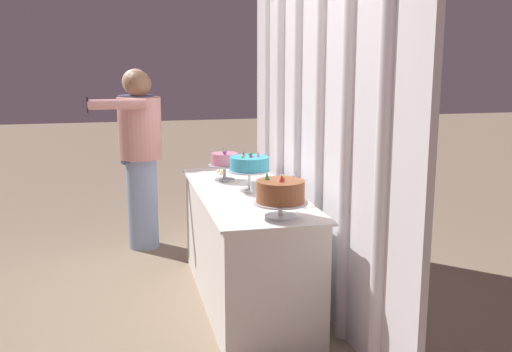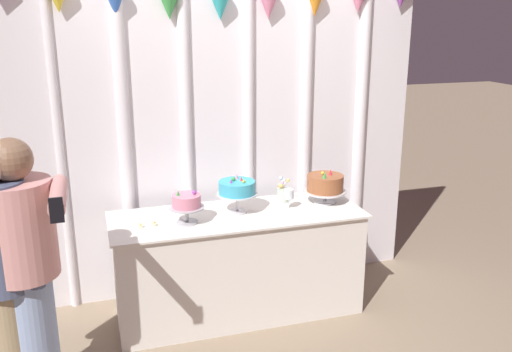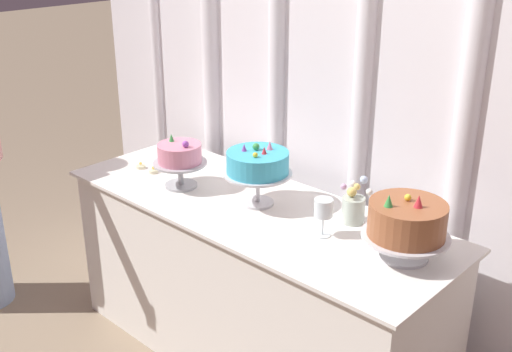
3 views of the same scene
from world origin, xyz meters
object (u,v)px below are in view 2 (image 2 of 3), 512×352
(flower_vase, at_px, (283,193))
(cake_display_rightmost, at_px, (325,184))
(cake_display_leftmost, at_px, (187,203))
(cake_display_center, at_px, (237,189))
(guest_girl_blue_dress, at_px, (24,268))
(tealight_far_left, at_px, (140,226))
(tealight_near_left, at_px, (154,224))
(guest_man_pink_jacket, at_px, (4,267))
(cake_table, at_px, (238,263))
(wine_glass, at_px, (289,195))

(flower_vase, bearing_deg, cake_display_rightmost, -20.56)
(cake_display_leftmost, distance_m, cake_display_center, 0.40)
(cake_display_center, xyz_separation_m, flower_vase, (0.40, 0.14, -0.11))
(guest_girl_blue_dress, bearing_deg, tealight_far_left, 40.93)
(tealight_near_left, distance_m, guest_man_pink_jacket, 1.06)
(cake_display_leftmost, relative_size, guest_girl_blue_dress, 0.16)
(cake_table, height_order, flower_vase, flower_vase)
(cake_display_center, relative_size, tealight_far_left, 6.25)
(cake_display_leftmost, xyz_separation_m, wine_glass, (0.77, 0.06, -0.03))
(cake_display_center, xyz_separation_m, tealight_near_left, (-0.61, -0.09, -0.17))
(wine_glass, distance_m, tealight_far_left, 1.09)
(cake_table, bearing_deg, cake_display_leftmost, -168.93)
(cake_table, distance_m, cake_display_rightmost, 0.89)
(cake_display_leftmost, distance_m, tealight_near_left, 0.26)
(cake_display_leftmost, relative_size, cake_display_rightmost, 0.77)
(cake_table, xyz_separation_m, cake_display_rightmost, (0.71, 0.05, 0.53))
(cake_display_rightmost, relative_size, flower_vase, 1.69)
(cake_display_leftmost, distance_m, guest_man_pink_jacket, 1.24)
(guest_girl_blue_dress, bearing_deg, cake_display_center, 26.12)
(cake_display_rightmost, distance_m, tealight_far_left, 1.42)
(cake_table, bearing_deg, tealight_far_left, -174.90)
(cake_display_center, relative_size, tealight_near_left, 6.52)
(guest_girl_blue_dress, bearing_deg, cake_table, 25.26)
(tealight_far_left, height_order, guest_girl_blue_dress, guest_girl_blue_dress)
(tealight_near_left, bearing_deg, tealight_far_left, -177.15)
(wine_glass, relative_size, tealight_far_left, 3.27)
(guest_girl_blue_dress, bearing_deg, wine_glass, 19.84)
(guest_man_pink_jacket, bearing_deg, guest_girl_blue_dress, 9.03)
(tealight_near_left, height_order, guest_man_pink_jacket, guest_man_pink_jacket)
(tealight_near_left, bearing_deg, guest_man_pink_jacket, -145.05)
(wine_glass, xyz_separation_m, flower_vase, (0.02, 0.18, -0.04))
(tealight_far_left, relative_size, guest_girl_blue_dress, 0.03)
(guest_girl_blue_dress, bearing_deg, guest_man_pink_jacket, -170.97)
(cake_display_center, xyz_separation_m, cake_display_rightmost, (0.70, 0.03, -0.04))
(tealight_near_left, bearing_deg, cake_display_rightmost, 4.84)
(cake_table, height_order, tealight_far_left, tealight_far_left)
(wine_glass, xyz_separation_m, guest_man_pink_jacket, (-1.86, -0.65, -0.02))
(cake_display_leftmost, xyz_separation_m, tealight_near_left, (-0.22, 0.02, -0.14))
(cake_table, distance_m, guest_girl_blue_dress, 1.59)
(tealight_near_left, bearing_deg, cake_display_center, 8.00)
(cake_display_rightmost, bearing_deg, guest_girl_blue_dress, -161.37)
(cake_display_rightmost, height_order, flower_vase, cake_display_rightmost)
(cake_display_rightmost, xyz_separation_m, guest_girl_blue_dress, (-2.08, -0.70, -0.08))
(flower_vase, relative_size, guest_girl_blue_dress, 0.12)
(cake_display_leftmost, xyz_separation_m, guest_man_pink_jacket, (-1.09, -0.59, -0.05))
(cake_display_rightmost, bearing_deg, cake_display_leftmost, -173.30)
(flower_vase, xyz_separation_m, tealight_near_left, (-1.01, -0.22, -0.06))
(cake_display_leftmost, relative_size, tealight_far_left, 5.20)
(cake_table, distance_m, guest_man_pink_jacket, 1.68)
(cake_display_leftmost, distance_m, wine_glass, 0.77)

